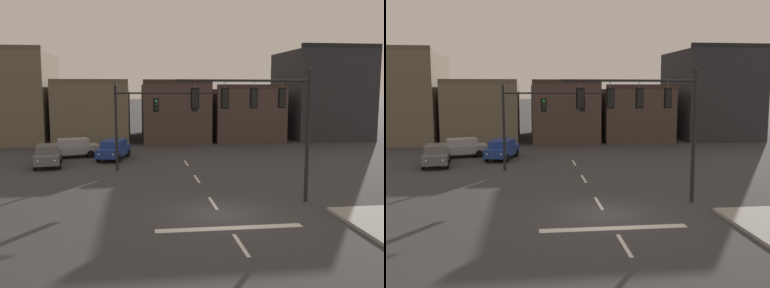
% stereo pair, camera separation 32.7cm
% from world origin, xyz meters
% --- Properties ---
extents(ground_plane, '(400.00, 400.00, 0.00)m').
position_xyz_m(ground_plane, '(0.00, 0.00, 0.00)').
color(ground_plane, '#353538').
extents(stop_bar_paint, '(6.40, 0.50, 0.01)m').
position_xyz_m(stop_bar_paint, '(0.00, -2.00, 0.00)').
color(stop_bar_paint, silver).
rests_on(stop_bar_paint, ground).
extents(lane_centreline, '(0.16, 26.40, 0.01)m').
position_xyz_m(lane_centreline, '(0.00, 2.00, 0.00)').
color(lane_centreline, silver).
rests_on(lane_centreline, ground).
extents(signal_mast_near_side, '(6.99, 0.78, 6.96)m').
position_xyz_m(signal_mast_near_side, '(2.53, 1.50, 4.87)').
color(signal_mast_near_side, black).
rests_on(signal_mast_near_side, ground).
extents(signal_mast_far_side, '(7.58, 0.91, 6.22)m').
position_xyz_m(signal_mast_far_side, '(-3.03, 11.78, 4.17)').
color(signal_mast_far_side, black).
rests_on(signal_mast_far_side, ground).
extents(car_lot_nearside, '(2.38, 4.62, 1.61)m').
position_xyz_m(car_lot_nearside, '(-10.63, 14.07, 0.86)').
color(car_lot_nearside, slate).
rests_on(car_lot_nearside, ground).
extents(car_lot_middle, '(2.79, 4.70, 1.61)m').
position_xyz_m(car_lot_middle, '(-5.79, 16.60, 0.86)').
color(car_lot_middle, navy).
rests_on(car_lot_middle, ground).
extents(car_lot_farside, '(4.73, 2.94, 1.61)m').
position_xyz_m(car_lot_farside, '(-9.39, 18.01, 0.86)').
color(car_lot_farside, '#9EA0A5').
rests_on(car_lot_farside, ground).
extents(building_row, '(44.34, 13.40, 10.63)m').
position_xyz_m(building_row, '(0.45, 30.18, 4.04)').
color(building_row, '#665B4C').
rests_on(building_row, ground).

